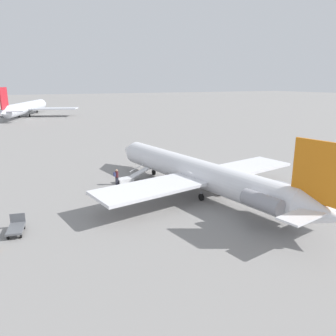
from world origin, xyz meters
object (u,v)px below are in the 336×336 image
Objects in this scene: boarding_stairs at (128,179)px; passenger at (117,176)px; luggage_cart at (16,228)px; airplane_far_center at (26,108)px; airplane_main at (202,174)px.

passenger is (-0.44, 1.48, 0.62)m from boarding_stairs.
passenger is at bearing -40.41° from luggage_cart.
luggage_cart is at bearing -163.85° from airplane_far_center.
boarding_stairs reaches higher than luggage_cart.
airplane_far_center is 17.91× the size of luggage_cart.
boarding_stairs is 14.85m from luggage_cart.
boarding_stairs is 1.66m from passenger.
airplane_main is 9.19m from boarding_stairs.
airplane_far_center is at bearing -3.14° from airplane_main.
airplane_main is at bearing -55.57° from passenger.
luggage_cart is (-1.40, 17.20, -1.70)m from airplane_main.
airplane_main is 9.69m from passenger.
boarding_stairs is 2.37× the size of passenger.
passenger is at bearing -157.20° from airplane_far_center.
airplane_far_center is 10.29× the size of boarding_stairs.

